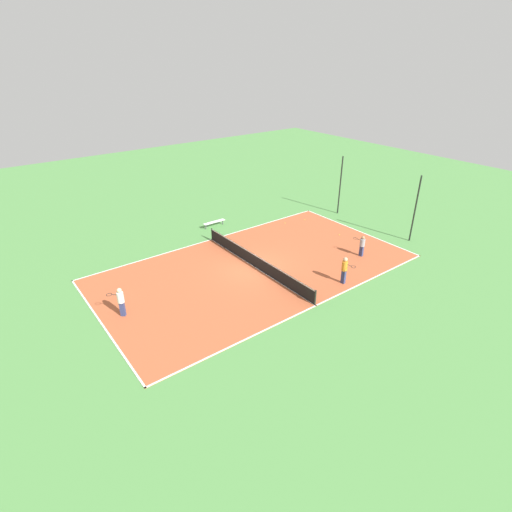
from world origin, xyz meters
name	(u,v)px	position (x,y,z in m)	size (l,w,h in m)	color
ground_plane	(256,268)	(0.00, 0.00, 0.00)	(80.00, 80.00, 0.00)	#518E47
court_surface	(256,268)	(0.00, 0.00, 0.01)	(11.54, 20.96, 0.02)	#B75633
tennis_net	(256,261)	(0.00, 0.00, 0.52)	(11.34, 0.10, 0.98)	black
bench	(214,222)	(-7.80, 1.55, 0.39)	(0.36, 1.97, 0.45)	silver
player_far_white	(121,300)	(-0.08, -9.20, 1.04)	(0.86, 0.93, 1.76)	navy
player_baseline_gray	(362,245)	(3.15, 7.04, 0.91)	(0.97, 0.47, 1.55)	navy
player_center_orange	(345,268)	(4.95, 3.15, 1.08)	(0.97, 0.47, 1.82)	navy
tennis_ball_midcourt	(305,220)	(-4.27, 8.59, 0.06)	(0.07, 0.07, 0.07)	#CCE033
tennis_ball_right_alley	(285,223)	(-4.70, 6.70, 0.06)	(0.07, 0.07, 0.07)	#CCE033
tennis_ball_far_baseline	(339,235)	(-0.25, 8.54, 0.06)	(0.07, 0.07, 0.07)	#CCE033
fence_post_back_left	(340,186)	(-3.72, 12.14, 2.58)	(0.12, 0.12, 5.15)	black
fence_post_back_right	(415,209)	(3.72, 12.14, 2.58)	(0.12, 0.12, 5.15)	black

